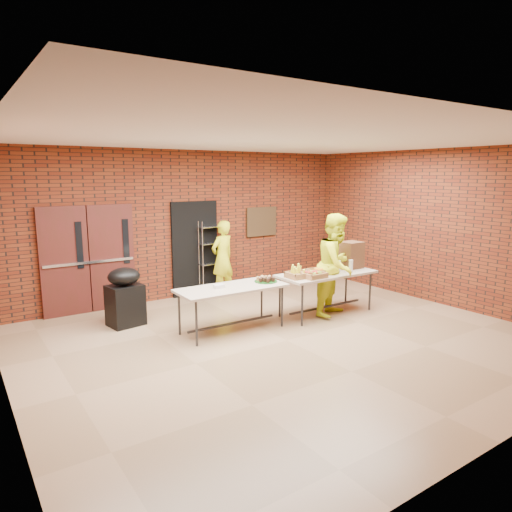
# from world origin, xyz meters

# --- Properties ---
(room) EXTENTS (8.08, 7.08, 3.28)m
(room) POSITION_xyz_m (0.00, 0.00, 1.60)
(room) COLOR #8B6D4B
(room) RESTS_ON ground
(double_doors) EXTENTS (1.78, 0.12, 2.10)m
(double_doors) POSITION_xyz_m (-2.20, 3.44, 1.05)
(double_doors) COLOR #461514
(double_doors) RESTS_ON room
(dark_doorway) EXTENTS (1.10, 0.06, 2.10)m
(dark_doorway) POSITION_xyz_m (0.10, 3.46, 1.05)
(dark_doorway) COLOR black
(dark_doorway) RESTS_ON room
(bronze_plaque) EXTENTS (0.85, 0.04, 0.70)m
(bronze_plaque) POSITION_xyz_m (1.90, 3.45, 1.55)
(bronze_plaque) COLOR #3D2B18
(bronze_plaque) RESTS_ON room
(wire_rack) EXTENTS (0.62, 0.24, 1.67)m
(wire_rack) POSITION_xyz_m (0.47, 3.32, 0.83)
(wire_rack) COLOR silver
(wire_rack) RESTS_ON room
(table_left) EXTENTS (1.92, 0.83, 0.78)m
(table_left) POSITION_xyz_m (-0.48, 0.92, 0.72)
(table_left) COLOR tan
(table_left) RESTS_ON room
(table_right) EXTENTS (1.99, 0.85, 0.81)m
(table_right) POSITION_xyz_m (1.55, 0.75, 0.74)
(table_right) COLOR tan
(table_right) RESTS_ON room
(basket_bananas) EXTENTS (0.44, 0.34, 0.14)m
(basket_bananas) POSITION_xyz_m (0.84, 0.72, 0.87)
(basket_bananas) COLOR olive
(basket_bananas) RESTS_ON table_right
(basket_oranges) EXTENTS (0.41, 0.32, 0.13)m
(basket_oranges) POSITION_xyz_m (1.33, 0.74, 0.87)
(basket_oranges) COLOR olive
(basket_oranges) RESTS_ON table_right
(basket_apples) EXTENTS (0.41, 0.32, 0.13)m
(basket_apples) POSITION_xyz_m (1.05, 0.54, 0.87)
(basket_apples) COLOR olive
(basket_apples) RESTS_ON table_right
(muffin_tray) EXTENTS (0.41, 0.41, 0.10)m
(muffin_tray) POSITION_xyz_m (0.21, 0.90, 0.83)
(muffin_tray) COLOR #134713
(muffin_tray) RESTS_ON table_left
(napkin_box) EXTENTS (0.18, 0.12, 0.06)m
(napkin_box) POSITION_xyz_m (-0.71, 0.97, 0.81)
(napkin_box) COLOR silver
(napkin_box) RESTS_ON table_left
(coffee_dispenser) EXTENTS (0.41, 0.36, 0.53)m
(coffee_dispenser) POSITION_xyz_m (2.26, 0.81, 1.08)
(coffee_dispenser) COLOR brown
(coffee_dispenser) RESTS_ON table_right
(cup_stack_front) EXTENTS (0.07, 0.07, 0.22)m
(cup_stack_front) POSITION_xyz_m (1.79, 0.68, 0.92)
(cup_stack_front) COLOR silver
(cup_stack_front) RESTS_ON table_right
(cup_stack_mid) EXTENTS (0.08, 0.08, 0.24)m
(cup_stack_mid) POSITION_xyz_m (1.98, 0.54, 0.93)
(cup_stack_mid) COLOR silver
(cup_stack_mid) RESTS_ON table_right
(cup_stack_back) EXTENTS (0.09, 0.09, 0.26)m
(cup_stack_back) POSITION_xyz_m (1.77, 0.80, 0.94)
(cup_stack_back) COLOR silver
(cup_stack_back) RESTS_ON table_right
(covered_grill) EXTENTS (0.65, 0.57, 1.06)m
(covered_grill) POSITION_xyz_m (-1.91, 2.25, 0.53)
(covered_grill) COLOR black
(covered_grill) RESTS_ON room
(volunteer_woman) EXTENTS (0.69, 0.55, 1.68)m
(volunteer_woman) POSITION_xyz_m (0.59, 3.10, 0.84)
(volunteer_woman) COLOR #E3EF1A
(volunteer_woman) RESTS_ON room
(volunteer_man) EXTENTS (1.17, 1.05, 1.96)m
(volunteer_man) POSITION_xyz_m (1.66, 0.60, 0.98)
(volunteer_man) COLOR #E3EF1A
(volunteer_man) RESTS_ON room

